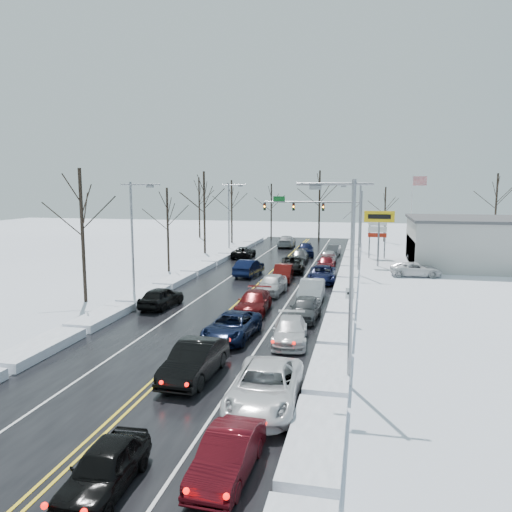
% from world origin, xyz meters
% --- Properties ---
extents(ground, '(160.00, 160.00, 0.00)m').
position_xyz_m(ground, '(0.00, 0.00, 0.00)').
color(ground, white).
rests_on(ground, ground).
extents(road_surface, '(14.00, 84.00, 0.01)m').
position_xyz_m(road_surface, '(0.00, 2.00, 0.01)').
color(road_surface, black).
rests_on(road_surface, ground).
extents(snow_bank_left, '(1.88, 72.00, 0.51)m').
position_xyz_m(snow_bank_left, '(-7.60, 2.00, 0.00)').
color(snow_bank_left, white).
rests_on(snow_bank_left, ground).
extents(snow_bank_right, '(1.88, 72.00, 0.51)m').
position_xyz_m(snow_bank_right, '(7.60, 2.00, 0.00)').
color(snow_bank_right, white).
rests_on(snow_bank_right, ground).
extents(traffic_signal_mast, '(13.28, 0.39, 8.00)m').
position_xyz_m(traffic_signal_mast, '(3.45, 27.99, 5.48)').
color(traffic_signal_mast, slate).
rests_on(traffic_signal_mast, ground).
extents(tires_plus_sign, '(3.20, 0.34, 6.00)m').
position_xyz_m(tires_plus_sign, '(10.50, 15.99, 4.99)').
color(tires_plus_sign, slate).
rests_on(tires_plus_sign, ground).
extents(used_vehicles_sign, '(2.20, 0.22, 4.65)m').
position_xyz_m(used_vehicles_sign, '(10.50, 22.00, 3.32)').
color(used_vehicles_sign, slate).
rests_on(used_vehicles_sign, ground).
extents(speed_limit_sign, '(0.55, 0.09, 2.35)m').
position_xyz_m(speed_limit_sign, '(8.20, -8.00, 1.63)').
color(speed_limit_sign, slate).
rests_on(speed_limit_sign, ground).
extents(flagpole, '(1.87, 1.20, 10.00)m').
position_xyz_m(flagpole, '(15.17, 30.00, 5.93)').
color(flagpole, silver).
rests_on(flagpole, ground).
extents(dealership_building, '(20.40, 12.40, 5.30)m').
position_xyz_m(dealership_building, '(23.98, 18.00, 2.66)').
color(dealership_building, '#AAAAA5').
rests_on(dealership_building, ground).
extents(streetlight_se, '(3.20, 0.25, 9.00)m').
position_xyz_m(streetlight_se, '(8.30, -18.00, 5.31)').
color(streetlight_se, slate).
rests_on(streetlight_se, ground).
extents(streetlight_ne, '(3.20, 0.25, 9.00)m').
position_xyz_m(streetlight_ne, '(8.30, 10.00, 5.31)').
color(streetlight_ne, slate).
rests_on(streetlight_ne, ground).
extents(streetlight_sw, '(3.20, 0.25, 9.00)m').
position_xyz_m(streetlight_sw, '(-8.30, -4.00, 5.31)').
color(streetlight_sw, slate).
rests_on(streetlight_sw, ground).
extents(streetlight_nw, '(3.20, 0.25, 9.00)m').
position_xyz_m(streetlight_nw, '(-8.30, 24.00, 5.31)').
color(streetlight_nw, slate).
rests_on(streetlight_nw, ground).
extents(tree_left_b, '(4.00, 4.00, 10.00)m').
position_xyz_m(tree_left_b, '(-11.50, -6.00, 6.99)').
color(tree_left_b, '#2D231C').
rests_on(tree_left_b, ground).
extents(tree_left_c, '(3.40, 3.40, 8.50)m').
position_xyz_m(tree_left_c, '(-10.50, 8.00, 5.94)').
color(tree_left_c, '#2D231C').
rests_on(tree_left_c, ground).
extents(tree_left_d, '(4.20, 4.20, 10.50)m').
position_xyz_m(tree_left_d, '(-11.20, 22.00, 7.33)').
color(tree_left_d, '#2D231C').
rests_on(tree_left_d, ground).
extents(tree_left_e, '(3.80, 3.80, 9.50)m').
position_xyz_m(tree_left_e, '(-10.80, 34.00, 6.64)').
color(tree_left_e, '#2D231C').
rests_on(tree_left_e, ground).
extents(tree_far_a, '(4.00, 4.00, 10.00)m').
position_xyz_m(tree_far_a, '(-18.00, 40.00, 6.99)').
color(tree_far_a, '#2D231C').
rests_on(tree_far_a, ground).
extents(tree_far_b, '(3.60, 3.60, 9.00)m').
position_xyz_m(tree_far_b, '(-6.00, 41.00, 6.29)').
color(tree_far_b, '#2D231C').
rests_on(tree_far_b, ground).
extents(tree_far_c, '(4.40, 4.40, 11.00)m').
position_xyz_m(tree_far_c, '(2.00, 39.00, 7.68)').
color(tree_far_c, '#2D231C').
rests_on(tree_far_c, ground).
extents(tree_far_d, '(3.40, 3.40, 8.50)m').
position_xyz_m(tree_far_d, '(12.00, 40.50, 5.94)').
color(tree_far_d, '#2D231C').
rests_on(tree_far_d, ground).
extents(tree_far_e, '(4.20, 4.20, 10.50)m').
position_xyz_m(tree_far_e, '(28.00, 41.00, 7.33)').
color(tree_far_e, '#2D231C').
rests_on(tree_far_e, ground).
extents(queued_car_0, '(1.75, 4.02, 1.35)m').
position_xyz_m(queued_car_0, '(1.85, -27.18, 0.00)').
color(queued_car_0, black).
rests_on(queued_car_0, ground).
extents(queued_car_1, '(1.98, 5.11, 1.66)m').
position_xyz_m(queued_car_1, '(1.58, -18.55, 0.00)').
color(queued_car_1, black).
rests_on(queued_car_1, ground).
extents(queued_car_2, '(2.77, 5.38, 1.45)m').
position_xyz_m(queued_car_2, '(1.70, -12.46, 0.00)').
color(queued_car_2, black).
rests_on(queued_car_2, ground).
extents(queued_car_3, '(2.21, 5.10, 1.46)m').
position_xyz_m(queued_car_3, '(1.63, -6.38, 0.00)').
color(queued_car_3, '#4E0A0B').
rests_on(queued_car_3, ground).
extents(queued_car_4, '(2.21, 4.83, 1.61)m').
position_xyz_m(queued_car_4, '(1.76, -0.32, 0.00)').
color(queued_car_4, silver).
rests_on(queued_car_4, ground).
extents(queued_car_5, '(1.90, 4.67, 1.51)m').
position_xyz_m(queued_car_5, '(1.79, 5.33, 0.00)').
color(queued_car_5, '#540D0B').
rests_on(queued_car_5, ground).
extents(queued_car_6, '(2.94, 5.61, 1.51)m').
position_xyz_m(queued_car_6, '(1.84, 10.55, 0.00)').
color(queued_car_6, black).
rests_on(queued_car_6, ground).
extents(queued_car_7, '(2.12, 4.83, 1.38)m').
position_xyz_m(queued_car_7, '(1.80, 16.77, 0.00)').
color(queued_car_7, '#393B3E').
rests_on(queued_car_7, ground).
extents(queued_car_8, '(2.56, 5.14, 1.68)m').
position_xyz_m(queued_car_8, '(1.89, 22.32, 0.00)').
color(queued_car_8, black).
rests_on(queued_car_8, ground).
extents(queued_car_9, '(1.61, 4.16, 1.35)m').
position_xyz_m(queued_car_9, '(5.13, -25.73, 0.00)').
color(queued_car_9, '#500A12').
rests_on(queued_car_9, ground).
extents(queued_car_10, '(2.87, 5.88, 1.61)m').
position_xyz_m(queued_car_10, '(5.30, -20.76, 0.00)').
color(queued_car_10, white).
rests_on(queued_car_10, ground).
extents(queued_car_11, '(2.36, 4.83, 1.35)m').
position_xyz_m(queued_car_11, '(5.07, -12.53, 0.00)').
color(queued_car_11, silver).
rests_on(queued_car_11, ground).
extents(queued_car_12, '(2.02, 4.52, 1.51)m').
position_xyz_m(queued_car_12, '(5.32, -7.48, 0.00)').
color(queued_car_12, '#3A3D3F').
rests_on(queued_car_12, ground).
extents(queued_car_13, '(1.78, 5.00, 1.64)m').
position_xyz_m(queued_car_13, '(5.19, -2.27, 0.00)').
color(queued_car_13, '#A5A9AD').
rests_on(queued_car_13, ground).
extents(queued_car_14, '(2.63, 5.38, 1.47)m').
position_xyz_m(queued_car_14, '(5.33, 5.60, 0.00)').
color(queued_car_14, black).
rests_on(queued_car_14, ground).
extents(queued_car_15, '(1.93, 4.63, 1.34)m').
position_xyz_m(queued_car_15, '(5.16, 12.48, 0.00)').
color(queued_car_15, '#530B11').
rests_on(queued_car_15, ground).
extents(queued_car_16, '(1.82, 4.52, 1.54)m').
position_xyz_m(queued_car_16, '(5.08, 16.16, 0.00)').
color(queued_car_16, gray).
rests_on(queued_car_16, ground).
extents(queued_car_17, '(1.75, 4.15, 1.33)m').
position_xyz_m(queued_car_17, '(5.27, 23.09, 0.00)').
color(queued_car_17, '#383A3D').
rests_on(queued_car_17, ground).
extents(oncoming_car_0, '(2.19, 5.01, 1.60)m').
position_xyz_m(oncoming_car_0, '(-1.91, 7.31, 0.00)').
color(oncoming_car_0, black).
rests_on(oncoming_car_0, ground).
extents(oncoming_car_1, '(2.31, 4.84, 1.33)m').
position_xyz_m(oncoming_car_1, '(-5.27, 19.00, 0.00)').
color(oncoming_car_1, black).
rests_on(oncoming_car_1, ground).
extents(oncoming_car_2, '(2.58, 5.76, 1.64)m').
position_xyz_m(oncoming_car_2, '(-1.83, 30.65, 0.00)').
color(oncoming_car_2, '#94959B').
rests_on(oncoming_car_2, ground).
extents(oncoming_car_3, '(2.24, 4.60, 1.51)m').
position_xyz_m(oncoming_car_3, '(-5.20, -6.42, 0.00)').
color(oncoming_car_3, black).
rests_on(oncoming_car_3, ground).
extents(parked_car_0, '(4.98, 2.57, 1.34)m').
position_xyz_m(parked_car_0, '(13.98, 10.50, 0.00)').
color(parked_car_0, white).
rests_on(parked_car_0, ground).
extents(parked_car_1, '(2.12, 4.68, 1.33)m').
position_xyz_m(parked_car_1, '(17.14, 16.75, 0.00)').
color(parked_car_1, '#3B3D40').
rests_on(parked_car_1, ground).
extents(parked_car_2, '(2.20, 4.76, 1.58)m').
position_xyz_m(parked_car_2, '(14.96, 21.89, 0.00)').
color(parked_car_2, black).
rests_on(parked_car_2, ground).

